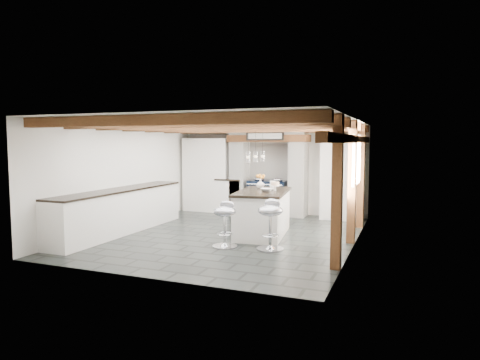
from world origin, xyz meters
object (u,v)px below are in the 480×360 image
at_px(kitchen_island, 263,212).
at_px(bar_stool_near, 271,219).
at_px(bar_stool_far, 225,219).
at_px(range_cooker, 268,197).

height_order(kitchen_island, bar_stool_near, kitchen_island).
distance_m(kitchen_island, bar_stool_far, 1.29).
distance_m(range_cooker, kitchen_island, 2.48).
xyz_separation_m(range_cooker, bar_stool_near, (1.17, -3.54, 0.09)).
bearing_deg(bar_stool_far, bar_stool_near, 11.53).
bearing_deg(kitchen_island, range_cooker, 97.41).
distance_m(kitchen_island, bar_stool_near, 1.26).
height_order(range_cooker, kitchen_island, kitchen_island).
bearing_deg(kitchen_island, bar_stool_far, -110.95).
bearing_deg(range_cooker, bar_stool_far, -84.53).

